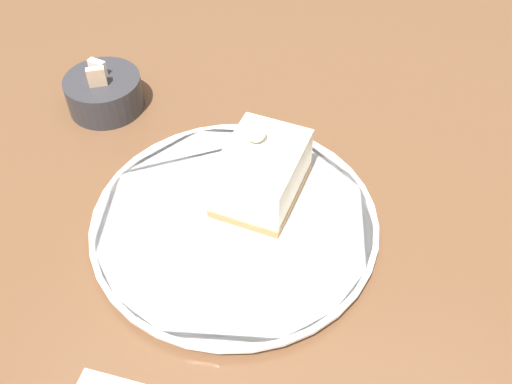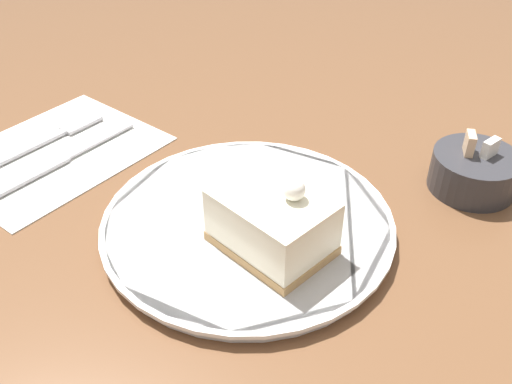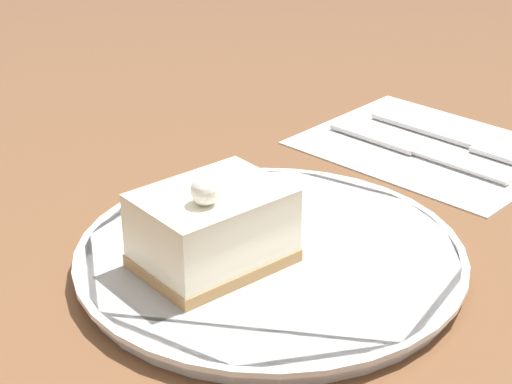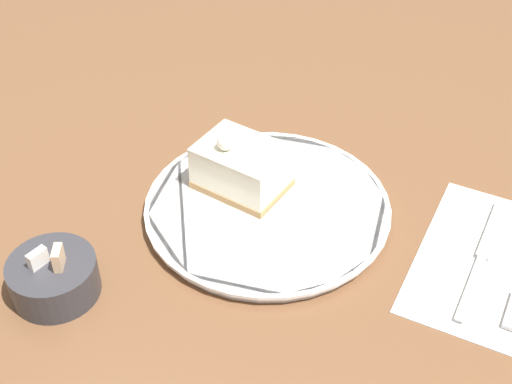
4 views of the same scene
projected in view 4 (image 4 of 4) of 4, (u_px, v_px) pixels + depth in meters
ground_plane at (242, 195)px, 0.82m from camera, size 4.00×4.00×0.00m
plate at (267, 208)px, 0.79m from camera, size 0.27×0.27×0.01m
cake_slice at (243, 169)px, 0.79m from camera, size 0.12×0.10×0.07m
napkin at (505, 268)px, 0.73m from camera, size 0.21×0.25×0.00m
knife at (486, 247)px, 0.75m from camera, size 0.05×0.19×0.00m
sugar_bowl at (54, 277)px, 0.70m from camera, size 0.09×0.09×0.06m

